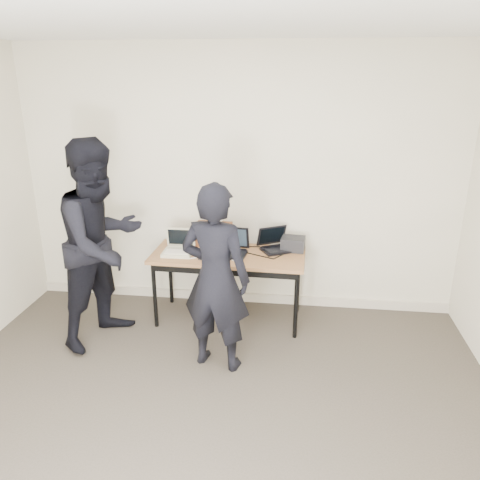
% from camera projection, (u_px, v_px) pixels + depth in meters
% --- Properties ---
extents(room, '(4.60, 4.60, 2.80)m').
position_uv_depth(room, '(188.00, 267.00, 2.68)').
color(room, '#3F3830').
rests_on(room, ground).
extents(desk, '(1.52, 0.69, 0.72)m').
position_uv_depth(desk, '(228.00, 260.00, 4.62)').
color(desk, brown).
rests_on(desk, ground).
extents(laptop_beige, '(0.29, 0.28, 0.23)m').
position_uv_depth(laptop_beige, '(179.00, 249.00, 4.61)').
color(laptop_beige, '#B8B393').
rests_on(laptop_beige, desk).
extents(laptop_center, '(0.36, 0.35, 0.25)m').
position_uv_depth(laptop_center, '(231.00, 248.00, 4.60)').
color(laptop_center, black).
rests_on(laptop_center, desk).
extents(laptop_right, '(0.41, 0.40, 0.22)m').
position_uv_depth(laptop_right, '(275.00, 245.00, 4.70)').
color(laptop_right, black).
rests_on(laptop_right, desk).
extents(leather_satchel, '(0.37, 0.19, 0.25)m').
position_uv_depth(leather_satchel, '(214.00, 234.00, 4.79)').
color(leather_satchel, '#5A3017').
rests_on(leather_satchel, desk).
extents(tissue, '(0.14, 0.11, 0.08)m').
position_uv_depth(tissue, '(217.00, 219.00, 4.74)').
color(tissue, white).
rests_on(tissue, leather_satchel).
extents(equipment_box, '(0.25, 0.22, 0.13)m').
position_uv_depth(equipment_box, '(293.00, 244.00, 4.68)').
color(equipment_box, black).
rests_on(equipment_box, desk).
extents(power_brick, '(0.09, 0.06, 0.03)m').
position_uv_depth(power_brick, '(203.00, 258.00, 4.46)').
color(power_brick, black).
rests_on(power_brick, desk).
extents(cables, '(1.16, 0.43, 0.01)m').
position_uv_depth(cables, '(233.00, 254.00, 4.59)').
color(cables, black).
rests_on(cables, desk).
extents(person_typist, '(0.66, 0.50, 1.62)m').
position_uv_depth(person_typist, '(216.00, 279.00, 3.83)').
color(person_typist, black).
rests_on(person_typist, ground).
extents(person_observer, '(1.04, 1.14, 1.89)m').
position_uv_depth(person_observer, '(102.00, 243.00, 4.23)').
color(person_observer, black).
rests_on(person_observer, ground).
extents(baseboard, '(4.50, 0.03, 0.10)m').
position_uv_depth(baseboard, '(238.00, 297.00, 5.21)').
color(baseboard, '#C1B59F').
rests_on(baseboard, ground).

